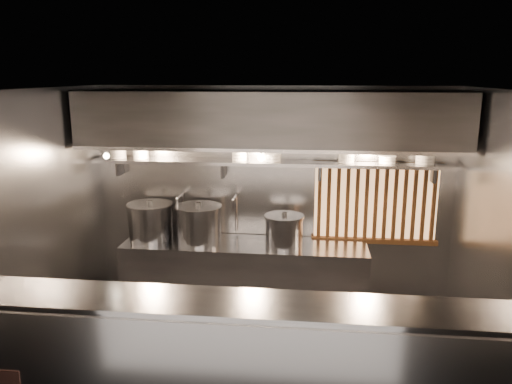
% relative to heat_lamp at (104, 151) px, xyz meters
% --- Properties ---
extents(floor, '(4.50, 4.50, 0.00)m').
position_rel_heat_lamp_xyz_m(floor, '(1.90, -0.85, -2.07)').
color(floor, black).
rests_on(floor, ground).
extents(ceiling, '(4.50, 4.50, 0.00)m').
position_rel_heat_lamp_xyz_m(ceiling, '(1.90, -0.85, 0.73)').
color(ceiling, black).
rests_on(ceiling, wall_back).
extents(wall_back, '(4.50, 0.00, 4.50)m').
position_rel_heat_lamp_xyz_m(wall_back, '(1.90, 0.65, -0.67)').
color(wall_back, gray).
rests_on(wall_back, floor).
extents(wall_left, '(0.00, 3.00, 3.00)m').
position_rel_heat_lamp_xyz_m(wall_left, '(-0.35, -0.85, -0.67)').
color(wall_left, gray).
rests_on(wall_left, floor).
extents(wall_right, '(0.00, 3.00, 3.00)m').
position_rel_heat_lamp_xyz_m(wall_right, '(4.15, -0.85, -0.67)').
color(wall_right, gray).
rests_on(wall_right, floor).
extents(serving_counter, '(4.50, 0.56, 1.13)m').
position_rel_heat_lamp_xyz_m(serving_counter, '(1.90, -1.81, -1.50)').
color(serving_counter, '#939398').
rests_on(serving_counter, floor).
extents(cooking_bench, '(3.00, 0.70, 0.90)m').
position_rel_heat_lamp_xyz_m(cooking_bench, '(1.60, 0.28, -1.62)').
color(cooking_bench, '#939398').
rests_on(cooking_bench, floor).
extents(bowl_shelf, '(4.40, 0.34, 0.04)m').
position_rel_heat_lamp_xyz_m(bowl_shelf, '(1.90, 0.47, -0.19)').
color(bowl_shelf, '#939398').
rests_on(bowl_shelf, wall_back).
extents(exhaust_hood, '(4.40, 0.81, 0.65)m').
position_rel_heat_lamp_xyz_m(exhaust_hood, '(1.90, 0.25, 0.36)').
color(exhaust_hood, '#2D2D30').
rests_on(exhaust_hood, ceiling).
extents(wood_screen, '(1.56, 0.09, 1.04)m').
position_rel_heat_lamp_xyz_m(wood_screen, '(3.20, 0.60, -0.69)').
color(wood_screen, '#ECAA6A').
rests_on(wood_screen, wall_back).
extents(faucet_left, '(0.04, 0.30, 0.50)m').
position_rel_heat_lamp_xyz_m(faucet_left, '(0.75, 0.52, -0.76)').
color(faucet_left, silver).
rests_on(faucet_left, wall_back).
extents(faucet_right, '(0.04, 0.30, 0.50)m').
position_rel_heat_lamp_xyz_m(faucet_right, '(1.45, 0.52, -0.76)').
color(faucet_right, silver).
rests_on(faucet_right, wall_back).
extents(heat_lamp, '(0.25, 0.35, 0.20)m').
position_rel_heat_lamp_xyz_m(heat_lamp, '(0.00, 0.00, 0.00)').
color(heat_lamp, '#939398').
rests_on(heat_lamp, exhaust_hood).
extents(pendant_bulb, '(0.09, 0.09, 0.19)m').
position_rel_heat_lamp_xyz_m(pendant_bulb, '(1.80, 0.35, -0.11)').
color(pendant_bulb, '#2D2D30').
rests_on(pendant_bulb, exhaust_hood).
extents(stock_pot_left, '(0.75, 0.75, 0.50)m').
position_rel_heat_lamp_xyz_m(stock_pot_left, '(0.40, 0.32, -0.94)').
color(stock_pot_left, '#939398').
rests_on(stock_pot_left, cooking_bench).
extents(stock_pot_mid, '(0.75, 0.75, 0.50)m').
position_rel_heat_lamp_xyz_m(stock_pot_mid, '(1.03, 0.29, -0.93)').
color(stock_pot_mid, '#939398').
rests_on(stock_pot_mid, cooking_bench).
extents(stock_pot_right, '(0.60, 0.60, 0.42)m').
position_rel_heat_lamp_xyz_m(stock_pot_right, '(2.09, 0.24, -0.97)').
color(stock_pot_right, '#939398').
rests_on(stock_pot_right, cooking_bench).
extents(bowl_stack_0, '(0.21, 0.21, 0.17)m').
position_rel_heat_lamp_xyz_m(bowl_stack_0, '(-0.02, 0.47, -0.08)').
color(bowl_stack_0, white).
rests_on(bowl_stack_0, bowl_shelf).
extents(bowl_stack_1, '(0.20, 0.20, 0.13)m').
position_rel_heat_lamp_xyz_m(bowl_stack_1, '(0.27, 0.47, -0.10)').
color(bowl_stack_1, white).
rests_on(bowl_stack_1, bowl_shelf).
extents(bowl_stack_2, '(0.20, 0.20, 0.13)m').
position_rel_heat_lamp_xyz_m(bowl_stack_2, '(1.51, 0.47, -0.10)').
color(bowl_stack_2, white).
rests_on(bowl_stack_2, bowl_shelf).
extents(bowl_stack_3, '(0.22, 0.22, 0.09)m').
position_rel_heat_lamp_xyz_m(bowl_stack_3, '(1.92, 0.47, -0.12)').
color(bowl_stack_3, white).
rests_on(bowl_stack_3, bowl_shelf).
extents(bowl_stack_4, '(0.20, 0.20, 0.13)m').
position_rel_heat_lamp_xyz_m(bowl_stack_4, '(2.81, 0.47, -0.10)').
color(bowl_stack_4, white).
rests_on(bowl_stack_4, bowl_shelf).
extents(bowl_stack_5, '(0.21, 0.21, 0.09)m').
position_rel_heat_lamp_xyz_m(bowl_stack_5, '(3.29, 0.47, -0.12)').
color(bowl_stack_5, white).
rests_on(bowl_stack_5, bowl_shelf).
extents(bowl_stack_6, '(0.23, 0.23, 0.13)m').
position_rel_heat_lamp_xyz_m(bowl_stack_6, '(3.72, 0.47, -0.10)').
color(bowl_stack_6, white).
rests_on(bowl_stack_6, bowl_shelf).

